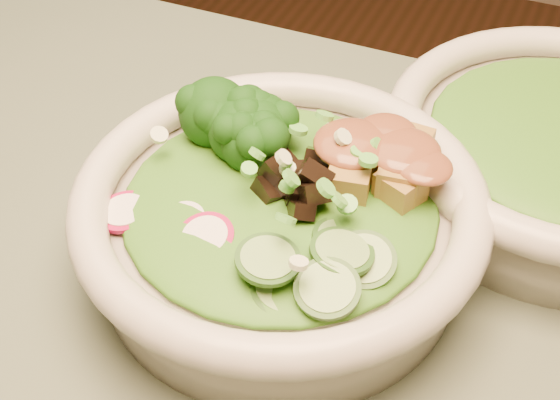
% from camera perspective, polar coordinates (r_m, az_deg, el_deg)
% --- Properties ---
extents(salad_bowl, '(0.25, 0.25, 0.07)m').
position_cam_1_polar(salad_bowl, '(0.48, 0.00, -1.66)').
color(salad_bowl, beige).
rests_on(salad_bowl, dining_table).
extents(lettuce_bed, '(0.19, 0.19, 0.02)m').
position_cam_1_polar(lettuce_bed, '(0.46, 0.00, 0.09)').
color(lettuce_bed, '#245A13').
rests_on(lettuce_bed, salad_bowl).
extents(broccoli_florets, '(0.09, 0.09, 0.04)m').
position_cam_1_polar(broccoli_florets, '(0.50, -2.53, 5.57)').
color(broccoli_florets, black).
rests_on(broccoli_florets, salad_bowl).
extents(radish_slices, '(0.11, 0.08, 0.02)m').
position_cam_1_polar(radish_slices, '(0.45, -7.35, -1.66)').
color(radish_slices, '#9F0C3F').
rests_on(radish_slices, salad_bowl).
extents(cucumber_slices, '(0.09, 0.09, 0.03)m').
position_cam_1_polar(cucumber_slices, '(0.42, 2.69, -4.21)').
color(cucumber_slices, '#81AD60').
rests_on(cucumber_slices, salad_bowl).
extents(mushroom_heap, '(0.09, 0.09, 0.04)m').
position_cam_1_polar(mushroom_heap, '(0.46, 1.33, 1.58)').
color(mushroom_heap, black).
rests_on(mushroom_heap, salad_bowl).
extents(tofu_cubes, '(0.10, 0.09, 0.03)m').
position_cam_1_polar(tofu_cubes, '(0.47, 6.78, 2.57)').
color(tofu_cubes, olive).
rests_on(tofu_cubes, salad_bowl).
extents(peanut_sauce, '(0.07, 0.05, 0.01)m').
position_cam_1_polar(peanut_sauce, '(0.47, 6.90, 3.71)').
color(peanut_sauce, brown).
rests_on(peanut_sauce, tofu_cubes).
extents(scallion_garnish, '(0.18, 0.18, 0.02)m').
position_cam_1_polar(scallion_garnish, '(0.45, 0.00, 2.14)').
color(scallion_garnish, '#5AB740').
rests_on(scallion_garnish, salad_bowl).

